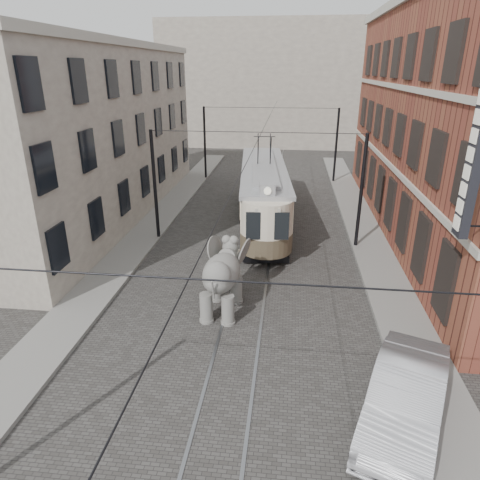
# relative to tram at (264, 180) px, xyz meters

# --- Properties ---
(ground) EXTENTS (120.00, 120.00, 0.00)m
(ground) POSITION_rel_tram_xyz_m (0.00, -9.79, -2.62)
(ground) COLOR #403D3B
(tram_rails) EXTENTS (1.54, 80.00, 0.02)m
(tram_rails) POSITION_rel_tram_xyz_m (0.00, -9.79, -2.61)
(tram_rails) COLOR slate
(tram_rails) RESTS_ON ground
(sidewalk_right) EXTENTS (2.00, 60.00, 0.15)m
(sidewalk_right) POSITION_rel_tram_xyz_m (6.00, -9.79, -2.54)
(sidewalk_right) COLOR slate
(sidewalk_right) RESTS_ON ground
(sidewalk_left) EXTENTS (2.00, 60.00, 0.15)m
(sidewalk_left) POSITION_rel_tram_xyz_m (-6.50, -9.79, -2.54)
(sidewalk_left) COLOR slate
(sidewalk_left) RESTS_ON ground
(brick_building) EXTENTS (8.00, 26.00, 12.00)m
(brick_building) POSITION_rel_tram_xyz_m (11.00, -0.79, 3.38)
(brick_building) COLOR brown
(brick_building) RESTS_ON ground
(stucco_building) EXTENTS (7.00, 24.00, 10.00)m
(stucco_building) POSITION_rel_tram_xyz_m (-11.00, 0.21, 2.38)
(stucco_building) COLOR gray
(stucco_building) RESTS_ON ground
(distant_block) EXTENTS (28.00, 10.00, 14.00)m
(distant_block) POSITION_rel_tram_xyz_m (0.00, 30.21, 4.38)
(distant_block) COLOR gray
(distant_block) RESTS_ON ground
(catenary) EXTENTS (11.00, 30.20, 6.00)m
(catenary) POSITION_rel_tram_xyz_m (-0.20, -4.79, 0.38)
(catenary) COLOR black
(catenary) RESTS_ON ground
(tram) EXTENTS (3.90, 13.39, 5.24)m
(tram) POSITION_rel_tram_xyz_m (0.00, 0.00, 0.00)
(tram) COLOR beige
(tram) RESTS_ON ground
(elephant) EXTENTS (2.61, 4.37, 2.59)m
(elephant) POSITION_rel_tram_xyz_m (-0.88, -10.99, -1.32)
(elephant) COLOR slate
(elephant) RESTS_ON ground
(parked_car) EXTENTS (3.47, 5.37, 1.67)m
(parked_car) POSITION_rel_tram_xyz_m (4.84, -16.07, -1.78)
(parked_car) COLOR #A0A0A4
(parked_car) RESTS_ON ground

